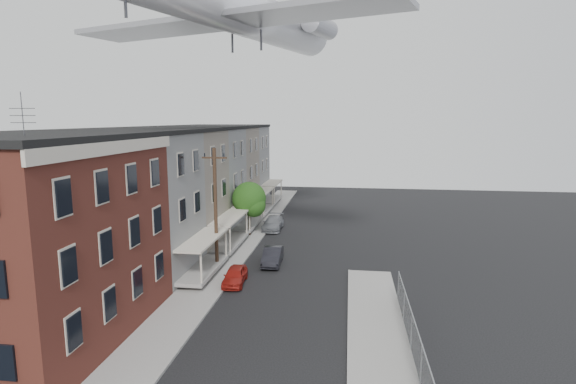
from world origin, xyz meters
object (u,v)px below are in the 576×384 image
object	(u,v)px
street_tree	(250,200)
car_mid	(273,256)
car_far	(273,223)
utility_pole	(216,208)
car_near	(235,276)
airplane	(243,11)

from	to	relation	value
street_tree	car_mid	distance (m)	9.13
street_tree	car_far	distance (m)	4.32
utility_pole	car_near	xyz separation A→B (m)	(2.00, -2.53, -4.10)
car_near	street_tree	bearing A→B (deg)	94.32
car_near	airplane	bearing A→B (deg)	92.32
street_tree	car_mid	bearing A→B (deg)	-66.42
car_far	car_near	bearing A→B (deg)	-90.53
car_near	car_mid	world-z (taller)	car_mid
car_near	car_far	distance (m)	15.30
car_near	car_mid	distance (m)	4.85
car_near	car_far	bearing A→B (deg)	86.67
car_mid	airplane	world-z (taller)	airplane
street_tree	car_far	world-z (taller)	street_tree
car_mid	car_near	bearing A→B (deg)	-114.54
airplane	utility_pole	bearing A→B (deg)	-110.58
car_mid	car_far	distance (m)	10.95
utility_pole	car_mid	bearing A→B (deg)	27.38
street_tree	airplane	world-z (taller)	airplane
car_mid	car_far	world-z (taller)	car_far
street_tree	car_mid	world-z (taller)	street_tree
street_tree	car_near	distance (m)	12.89
car_near	car_mid	xyz separation A→B (m)	(1.80, 4.50, 0.06)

